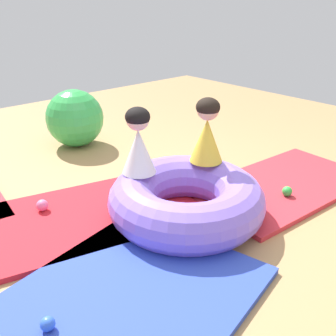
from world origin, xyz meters
TOP-DOWN VIEW (x-y plane):
  - ground_plane at (0.00, 0.00)m, footprint 8.00×8.00m
  - gym_mat_near_right at (1.06, -0.20)m, footprint 1.65×0.99m
  - gym_mat_far_right at (-0.96, -0.46)m, footprint 2.02×1.51m
  - gym_mat_center_rear at (-0.50, 0.49)m, footprint 1.92×1.37m
  - inflatable_cushion at (0.06, -0.03)m, footprint 1.14×1.14m
  - child_in_yellow at (0.40, 0.10)m, footprint 0.30×0.30m
  - child_in_white at (-0.12, 0.28)m, footprint 0.29×0.29m
  - play_ball_green at (0.89, -0.35)m, footprint 0.08×0.08m
  - play_ball_teal at (0.47, -0.08)m, footprint 0.07×0.07m
  - play_ball_pink at (-0.69, 0.74)m, footprint 0.09×0.09m
  - play_ball_blue at (-1.19, -0.35)m, footprint 0.07×0.07m
  - play_ball_yellow at (-0.06, 0.46)m, footprint 0.07×0.07m
  - play_ball_red at (0.09, 0.06)m, footprint 0.06×0.06m
  - exercise_ball_large at (0.26, 1.91)m, footprint 0.62×0.62m

SIDE VIEW (x-z plane):
  - ground_plane at x=0.00m, z-range 0.00..0.00m
  - gym_mat_near_right at x=1.06m, z-range 0.00..0.04m
  - gym_mat_far_right at x=-0.96m, z-range 0.00..0.04m
  - gym_mat_center_rear at x=-0.50m, z-range 0.00..0.04m
  - play_ball_red at x=0.09m, z-range 0.04..0.10m
  - play_ball_yellow at x=-0.06m, z-range 0.04..0.11m
  - play_ball_blue at x=-1.19m, z-range 0.04..0.11m
  - play_ball_teal at x=0.47m, z-range 0.04..0.11m
  - play_ball_green at x=0.89m, z-range 0.04..0.12m
  - play_ball_pink at x=-0.69m, z-range 0.04..0.13m
  - inflatable_cushion at x=0.06m, z-range 0.00..0.34m
  - exercise_ball_large at x=0.26m, z-range 0.00..0.62m
  - child_in_white at x=-0.12m, z-range 0.34..0.82m
  - child_in_yellow at x=0.40m, z-range 0.34..0.84m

